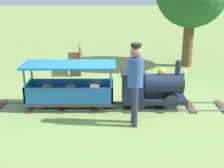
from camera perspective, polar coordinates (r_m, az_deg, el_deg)
name	(u,v)px	position (r m, az deg, el deg)	size (l,w,h in m)	color
ground_plane	(112,107)	(6.84, -0.03, -4.37)	(60.00, 60.00, 0.00)	#75934C
track	(111,106)	(6.83, -0.21, -4.24)	(0.70, 5.70, 0.04)	gray
locomotive	(150,87)	(6.72, 7.18, -0.52)	(0.66, 1.45, 1.03)	#192338
passenger_car	(70,89)	(6.75, -7.88, -1.01)	(0.76, 2.00, 0.97)	#3F3F3F
conductor_person	(135,78)	(5.72, 4.39, 1.08)	(0.30, 0.30, 1.62)	#282D47
park_bench	(76,58)	(9.55, -6.76, 4.88)	(1.34, 0.58, 0.82)	olive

